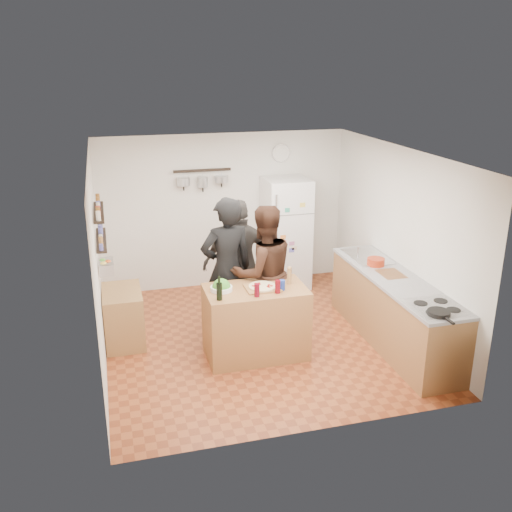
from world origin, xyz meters
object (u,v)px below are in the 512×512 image
object	(u,v)px
person_left	(227,269)
side_table	(123,317)
wine_bottle	(219,292)
pepper_mill	(289,277)
counter_run	(393,311)
salt_canister	(282,285)
fridge	(286,233)
salad_bowl	(221,288)
prep_island	(256,322)
red_bowl	(376,262)
skillet	(439,313)
wall_clock	(281,153)
person_back	(241,263)
person_center	(263,273)

from	to	relation	value
person_left	side_table	size ratio (longest dim) A/B	2.43
wine_bottle	pepper_mill	size ratio (longest dim) A/B	1.12
pepper_mill	side_table	size ratio (longest dim) A/B	0.23
counter_run	side_table	bearing A→B (deg)	164.91
salt_canister	fridge	distance (m)	2.42
wine_bottle	side_table	world-z (taller)	wine_bottle
salad_bowl	salt_canister	bearing A→B (deg)	-13.28
prep_island	red_bowl	bearing A→B (deg)	11.18
salad_bowl	person_left	world-z (taller)	person_left
salad_bowl	person_left	xyz separation A→B (m)	(0.19, 0.56, 0.03)
skillet	side_table	xyz separation A→B (m)	(-3.34, 2.07, -0.58)
salad_bowl	pepper_mill	size ratio (longest dim) A/B	1.46
counter_run	fridge	world-z (taller)	fridge
prep_island	counter_run	distance (m)	1.85
salad_bowl	wine_bottle	distance (m)	0.29
salad_bowl	pepper_mill	xyz separation A→B (m)	(0.87, 0.00, 0.07)
prep_island	wine_bottle	xyz separation A→B (m)	(-0.50, -0.22, 0.56)
wine_bottle	pepper_mill	distance (m)	0.99
counter_run	wall_clock	xyz separation A→B (m)	(-0.75, 2.63, 1.70)
counter_run	wine_bottle	bearing A→B (deg)	-177.94
fridge	side_table	distance (m)	3.07
skillet	wall_clock	bearing A→B (deg)	99.77
fridge	red_bowl	bearing A→B (deg)	-68.86
wall_clock	person_back	bearing A→B (deg)	-124.65
prep_island	side_table	size ratio (longest dim) A/B	1.56
person_center	skillet	distance (m)	2.31
wine_bottle	skillet	distance (m)	2.48
skillet	fridge	size ratio (longest dim) A/B	0.14
person_back	skillet	xyz separation A→B (m)	(1.70, -2.26, 0.04)
prep_island	person_center	xyz separation A→B (m)	(0.23, 0.47, 0.46)
prep_island	salt_canister	world-z (taller)	salt_canister
prep_island	fridge	size ratio (longest dim) A/B	0.69
salad_bowl	skillet	size ratio (longest dim) A/B	1.07
prep_island	wall_clock	world-z (taller)	wall_clock
person_center	side_table	size ratio (longest dim) A/B	2.30
side_table	wine_bottle	bearing A→B (deg)	-42.69
counter_run	skillet	xyz separation A→B (m)	(-0.10, -1.14, 0.49)
skillet	fridge	world-z (taller)	fridge
wine_bottle	skillet	size ratio (longest dim) A/B	0.82
salad_bowl	pepper_mill	distance (m)	0.87
wine_bottle	pepper_mill	bearing A→B (deg)	15.87
wine_bottle	counter_run	bearing A→B (deg)	2.06
salad_bowl	side_table	world-z (taller)	salad_bowl
person_center	pepper_mill	bearing A→B (deg)	110.90
pepper_mill	salt_canister	distance (m)	0.23
wine_bottle	fridge	xyz separation A→B (m)	(1.59, 2.38, -0.11)
red_bowl	wall_clock	size ratio (longest dim) A/B	0.79
side_table	wall_clock	bearing A→B (deg)	32.32
wall_clock	salad_bowl	bearing A→B (deg)	-121.75
person_left	wine_bottle	bearing A→B (deg)	64.44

